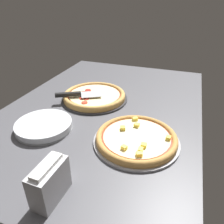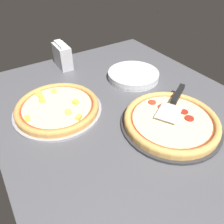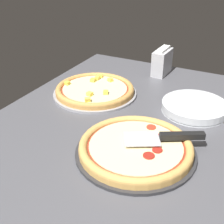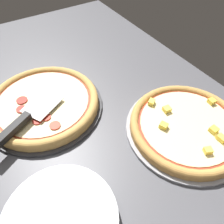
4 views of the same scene
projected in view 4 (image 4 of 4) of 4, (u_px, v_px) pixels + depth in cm
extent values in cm
cube|color=#4C4C51|center=(76.00, 112.00, 72.82)|extent=(146.02, 100.30, 3.60)
cylinder|color=#2D2D30|center=(45.00, 107.00, 71.38)|extent=(37.61, 37.61, 1.00)
cylinder|color=tan|center=(44.00, 104.00, 70.34)|extent=(35.35, 35.35, 1.80)
torus|color=tan|center=(43.00, 102.00, 69.67)|extent=(35.35, 35.35, 2.57)
cylinder|color=maroon|center=(43.00, 101.00, 69.61)|extent=(30.73, 30.73, 0.15)
cylinder|color=beige|center=(43.00, 101.00, 69.52)|extent=(28.99, 28.99, 0.40)
cylinder|color=maroon|center=(21.00, 109.00, 66.65)|extent=(3.14, 3.14, 0.40)
cylinder|color=#AD2D1E|center=(46.00, 117.00, 64.51)|extent=(2.97, 2.97, 0.40)
cylinder|color=maroon|center=(22.00, 100.00, 69.21)|extent=(3.47, 3.47, 0.40)
cylinder|color=maroon|center=(37.00, 121.00, 63.56)|extent=(2.87, 2.87, 0.40)
cylinder|color=#B73823|center=(55.00, 125.00, 62.43)|extent=(3.20, 3.20, 0.40)
cylinder|color=#939399|center=(186.00, 129.00, 65.20)|extent=(35.70, 35.70, 1.00)
cylinder|color=#C68E47|center=(187.00, 127.00, 64.27)|extent=(33.56, 33.56, 1.50)
torus|color=#C68E47|center=(187.00, 125.00, 63.71)|extent=(33.56, 33.56, 2.43)
cylinder|color=#A33823|center=(187.00, 125.00, 63.65)|extent=(29.17, 29.17, 0.15)
cylinder|color=beige|center=(188.00, 125.00, 63.56)|extent=(27.52, 27.52, 0.40)
cube|color=#F4D64C|center=(152.00, 102.00, 68.40)|extent=(2.69, 2.85, 1.43)
cube|color=yellow|center=(212.00, 101.00, 68.61)|extent=(2.21, 2.09, 1.43)
cube|color=yellow|center=(164.00, 126.00, 62.12)|extent=(2.74, 2.60, 1.43)
cube|color=#F4D64C|center=(221.00, 138.00, 59.21)|extent=(2.34, 1.81, 1.43)
cube|color=yellow|center=(214.00, 130.00, 61.14)|extent=(2.17, 2.17, 1.43)
cube|color=#F4D64C|center=(208.00, 150.00, 56.63)|extent=(2.39, 2.50, 1.43)
cube|color=#F4D64C|center=(167.00, 109.00, 66.35)|extent=(2.29, 2.39, 1.43)
cube|color=#B7B7BC|center=(42.00, 105.00, 66.86)|extent=(12.38, 13.51, 0.24)
cube|color=black|center=(10.00, 131.00, 58.90)|extent=(8.72, 13.41, 2.00)
cylinder|color=silver|center=(62.00, 223.00, 48.02)|extent=(25.24, 25.24, 0.70)
cylinder|color=silver|center=(61.00, 222.00, 47.50)|extent=(25.24, 25.24, 0.70)
cylinder|color=silver|center=(61.00, 221.00, 46.97)|extent=(25.24, 25.24, 0.70)
cylinder|color=silver|center=(60.00, 220.00, 46.45)|extent=(25.24, 25.24, 0.70)
cylinder|color=silver|center=(59.00, 219.00, 45.93)|extent=(25.24, 25.24, 0.70)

